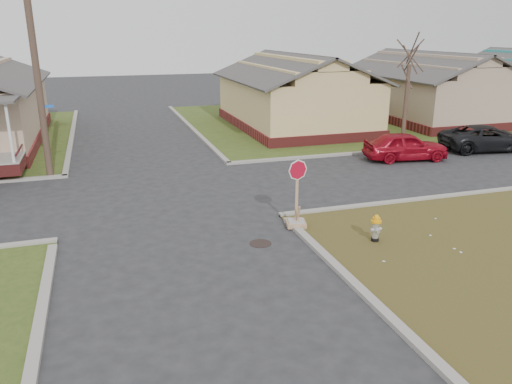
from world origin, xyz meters
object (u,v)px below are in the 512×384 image
object	(u,v)px
dark_pickup	(487,138)
fire_hydrant	(376,227)
utility_pole	(36,65)
red_sedan	(406,146)
stop_sign	(296,212)

from	to	relation	value
dark_pickup	fire_hydrant	bearing A→B (deg)	136.25
utility_pole	red_sedan	size ratio (longest dim) A/B	2.26
red_sedan	dark_pickup	distance (m)	5.21
fire_hydrant	stop_sign	size ratio (longest dim) A/B	0.38
utility_pole	dark_pickup	distance (m)	21.78
stop_sign	utility_pole	bearing A→B (deg)	146.24
utility_pole	fire_hydrant	bearing A→B (deg)	-46.96
stop_sign	dark_pickup	bearing A→B (deg)	40.85
red_sedan	utility_pole	bearing A→B (deg)	91.86
fire_hydrant	dark_pickup	xyz separation A→B (m)	(11.70, 8.79, 0.15)
utility_pole	stop_sign	distance (m)	12.32
fire_hydrant	red_sedan	world-z (taller)	red_sedan
stop_sign	red_sedan	distance (m)	10.54
stop_sign	dark_pickup	size ratio (longest dim) A/B	0.46
stop_sign	red_sedan	xyz separation A→B (m)	(8.28, 6.51, 0.16)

